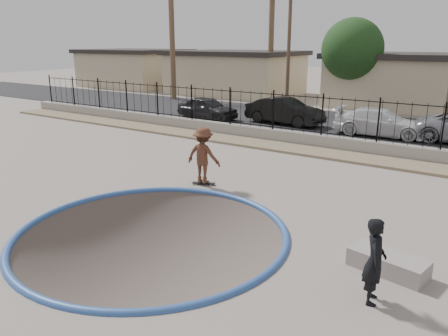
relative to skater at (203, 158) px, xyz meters
name	(u,v)px	position (x,y,z in m)	size (l,w,h in m)	color
ground	(332,162)	(1.27, 9.06, -2.05)	(120.00, 120.00, 2.20)	gray
bowl_pit	(152,234)	(1.27, -3.94, -0.95)	(6.84, 6.84, 1.80)	#483C37
coping_ring	(152,234)	(1.27, -3.94, -0.95)	(7.04, 7.04, 0.20)	#2D5193
rock_strip	(311,151)	(1.27, 6.26, -0.90)	(42.00, 1.60, 0.11)	#8D7E5C
retaining_wall	(321,141)	(1.27, 7.36, -0.65)	(42.00, 0.45, 0.60)	gray
fence	(322,116)	(1.27, 7.36, 0.55)	(40.00, 0.04, 1.80)	black
street	(364,125)	(1.27, 14.06, -0.93)	(90.00, 8.00, 0.04)	black
house_west_far	(135,67)	(-26.73, 23.56, 1.02)	(10.60, 8.60, 3.90)	#C3AE8B
house_west	(235,72)	(-13.73, 23.56, 1.02)	(11.60, 8.60, 3.90)	#C3AE8B
house_center	(405,80)	(1.27, 23.56, 1.02)	(10.60, 8.60, 3.90)	#C3AE8B
palm_mid	(272,16)	(-8.73, 21.06, 5.73)	(2.30, 2.30, 9.30)	brown
utility_pole_left	(289,42)	(-4.73, 16.06, 3.75)	(1.70, 0.24, 9.00)	#473323
street_tree_left	(352,49)	(-1.73, 20.06, 3.24)	(4.32, 4.32, 6.36)	#473323
skater	(203,158)	(0.00, 0.00, 0.00)	(1.23, 0.71, 1.91)	brown
skateboard	(204,183)	(0.00, 0.00, -0.90)	(0.80, 0.51, 0.07)	black
videographer	(375,261)	(6.79, -3.84, -0.11)	(0.61, 0.40, 1.68)	black
concrete_ledge	(388,263)	(6.77, -2.54, -0.75)	(1.60, 0.70, 0.40)	gray
car_a	(207,108)	(-7.56, 10.64, -0.23)	(1.62, 4.04, 1.38)	black
car_b	(285,111)	(-2.74, 11.74, -0.15)	(1.63, 4.68, 1.54)	black
car_c	(381,122)	(2.87, 11.50, -0.23)	(1.94, 4.76, 1.38)	silver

